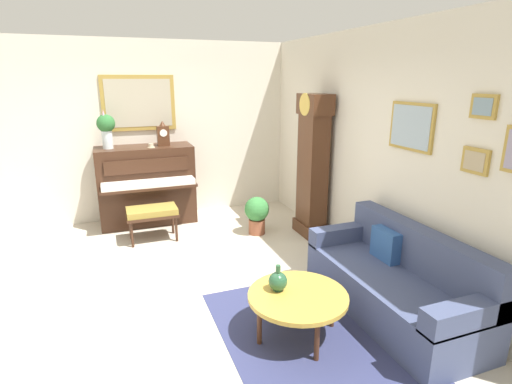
# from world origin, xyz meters

# --- Properties ---
(ground_plane) EXTENTS (6.40, 6.00, 0.10)m
(ground_plane) POSITION_xyz_m (0.00, 0.00, -0.05)
(ground_plane) COLOR beige
(wall_left) EXTENTS (0.13, 4.90, 2.80)m
(wall_left) POSITION_xyz_m (-2.60, -0.00, 1.41)
(wall_left) COLOR silver
(wall_left) RESTS_ON ground_plane
(wall_back) EXTENTS (5.30, 0.13, 2.80)m
(wall_back) POSITION_xyz_m (0.02, 2.40, 1.40)
(wall_back) COLOR silver
(wall_back) RESTS_ON ground_plane
(area_rug) EXTENTS (2.10, 1.50, 0.01)m
(area_rug) POSITION_xyz_m (1.32, 0.97, 0.00)
(area_rug) COLOR navy
(area_rug) RESTS_ON ground_plane
(piano) EXTENTS (0.87, 1.44, 1.22)m
(piano) POSITION_xyz_m (-2.23, -0.05, 0.62)
(piano) COLOR #3D2316
(piano) RESTS_ON ground_plane
(piano_bench) EXTENTS (0.42, 0.70, 0.48)m
(piano_bench) POSITION_xyz_m (-1.46, -0.07, 0.41)
(piano_bench) COLOR #3D2316
(piano_bench) RESTS_ON ground_plane
(grandfather_clock) EXTENTS (0.52, 0.34, 2.03)m
(grandfather_clock) POSITION_xyz_m (-0.90, 2.13, 0.96)
(grandfather_clock) COLOR #4C2B19
(grandfather_clock) RESTS_ON ground_plane
(couch) EXTENTS (1.90, 0.80, 0.84)m
(couch) POSITION_xyz_m (1.22, 1.93, 0.31)
(couch) COLOR #424C70
(couch) RESTS_ON ground_plane
(coffee_table) EXTENTS (0.88, 0.88, 0.41)m
(coffee_table) POSITION_xyz_m (1.22, 0.87, 0.38)
(coffee_table) COLOR gold
(coffee_table) RESTS_ON ground_plane
(mantel_clock) EXTENTS (0.13, 0.18, 0.38)m
(mantel_clock) POSITION_xyz_m (-2.23, 0.25, 1.39)
(mantel_clock) COLOR #4C2B19
(mantel_clock) RESTS_ON piano
(flower_vase) EXTENTS (0.26, 0.26, 0.58)m
(flower_vase) POSITION_xyz_m (-2.23, -0.56, 1.53)
(flower_vase) COLOR silver
(flower_vase) RESTS_ON piano
(teacup) EXTENTS (0.12, 0.12, 0.06)m
(teacup) POSITION_xyz_m (-2.11, 0.04, 1.24)
(teacup) COLOR beige
(teacup) RESTS_ON piano
(green_jug) EXTENTS (0.17, 0.17, 0.24)m
(green_jug) POSITION_xyz_m (1.10, 0.73, 0.50)
(green_jug) COLOR #234C33
(green_jug) RESTS_ON coffee_table
(potted_plant) EXTENTS (0.36, 0.36, 0.56)m
(potted_plant) POSITION_xyz_m (-1.17, 1.39, 0.32)
(potted_plant) COLOR #935138
(potted_plant) RESTS_ON ground_plane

